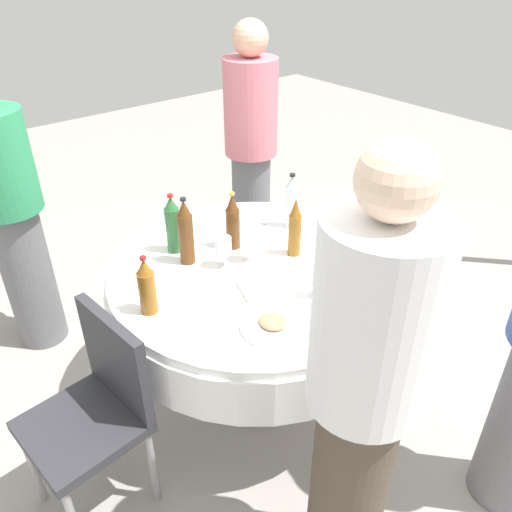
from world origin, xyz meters
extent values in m
plane|color=gray|center=(0.00, 0.00, 0.00)|extent=(10.00, 10.00, 0.00)
cylinder|color=white|center=(0.00, 0.00, 0.72)|extent=(1.33, 1.33, 0.04)
cylinder|color=white|center=(0.00, 0.00, 0.59)|extent=(1.36, 1.36, 0.22)
cylinder|color=slate|center=(0.00, 0.00, 0.24)|extent=(0.14, 0.14, 0.48)
cylinder|color=slate|center=(0.00, 0.00, 0.01)|extent=(0.56, 0.56, 0.03)
cylinder|color=#593314|center=(-0.21, 0.03, 0.84)|extent=(0.07, 0.07, 0.20)
cone|color=#593314|center=(-0.21, 0.03, 0.98)|extent=(0.06, 0.06, 0.08)
cylinder|color=gold|center=(-0.21, 0.03, 1.02)|extent=(0.02, 0.02, 0.01)
cylinder|color=#2D6B38|center=(-0.36, -0.21, 0.85)|extent=(0.07, 0.07, 0.22)
cone|color=#2D6B38|center=(-0.36, -0.21, 0.99)|extent=(0.06, 0.06, 0.06)
cylinder|color=red|center=(-0.36, -0.21, 1.03)|extent=(0.03, 0.03, 0.01)
cylinder|color=silver|center=(-0.18, 0.38, 0.85)|extent=(0.06, 0.06, 0.22)
cone|color=silver|center=(-0.18, 0.38, 0.99)|extent=(0.06, 0.06, 0.06)
cylinder|color=black|center=(-0.18, 0.38, 1.02)|extent=(0.03, 0.03, 0.01)
cylinder|color=#593314|center=(-0.23, -0.21, 0.86)|extent=(0.07, 0.07, 0.24)
cone|color=#593314|center=(-0.23, -0.21, 1.02)|extent=(0.06, 0.06, 0.07)
cylinder|color=black|center=(-0.23, -0.21, 1.06)|extent=(0.03, 0.03, 0.01)
cylinder|color=#593314|center=(0.40, 0.37, 0.85)|extent=(0.06, 0.06, 0.23)
cone|color=#593314|center=(0.40, 0.37, 1.00)|extent=(0.06, 0.06, 0.06)
cylinder|color=silver|center=(0.40, 0.37, 1.03)|extent=(0.03, 0.03, 0.01)
cylinder|color=#8C5619|center=(0.03, 0.21, 0.84)|extent=(0.06, 0.06, 0.20)
cone|color=#8C5619|center=(0.03, 0.21, 0.98)|extent=(0.05, 0.05, 0.08)
cylinder|color=silver|center=(0.03, 0.21, 1.03)|extent=(0.02, 0.02, 0.01)
cylinder|color=#8C5619|center=(-0.02, -0.53, 0.83)|extent=(0.07, 0.07, 0.18)
cone|color=#8C5619|center=(-0.02, -0.53, 0.95)|extent=(0.06, 0.06, 0.06)
cylinder|color=red|center=(-0.02, -0.53, 0.99)|extent=(0.03, 0.03, 0.01)
cylinder|color=white|center=(-0.10, -0.11, 0.74)|extent=(0.06, 0.06, 0.00)
cylinder|color=white|center=(-0.10, -0.11, 0.78)|extent=(0.01, 0.01, 0.06)
cylinder|color=white|center=(-0.10, -0.11, 0.85)|extent=(0.07, 0.07, 0.08)
cylinder|color=white|center=(0.33, 0.05, 0.74)|extent=(0.06, 0.06, 0.00)
cylinder|color=white|center=(0.33, 0.05, 0.78)|extent=(0.01, 0.01, 0.06)
cylinder|color=white|center=(0.33, 0.05, 0.84)|extent=(0.06, 0.06, 0.08)
cylinder|color=maroon|center=(0.33, 0.05, 0.82)|extent=(0.05, 0.05, 0.03)
cylinder|color=white|center=(-0.06, 0.01, 0.74)|extent=(0.06, 0.06, 0.00)
cylinder|color=white|center=(-0.06, 0.01, 0.78)|extent=(0.01, 0.01, 0.07)
cylinder|color=white|center=(-0.06, 0.01, 0.85)|extent=(0.07, 0.07, 0.06)
cylinder|color=gold|center=(-0.06, 0.01, 0.83)|extent=(0.06, 0.06, 0.03)
cylinder|color=white|center=(0.33, 0.24, 0.74)|extent=(0.06, 0.06, 0.00)
cylinder|color=white|center=(0.33, 0.24, 0.78)|extent=(0.01, 0.01, 0.08)
cylinder|color=white|center=(0.33, 0.24, 0.85)|extent=(0.06, 0.06, 0.07)
cylinder|color=maroon|center=(0.33, 0.24, 0.84)|extent=(0.05, 0.05, 0.03)
cylinder|color=white|center=(0.36, -0.22, 0.75)|extent=(0.25, 0.25, 0.02)
ellipsoid|color=tan|center=(0.36, -0.22, 0.77)|extent=(0.11, 0.10, 0.02)
cylinder|color=white|center=(0.10, 0.46, 0.75)|extent=(0.21, 0.21, 0.02)
ellipsoid|color=#8C9E59|center=(0.10, 0.46, 0.77)|extent=(0.10, 0.08, 0.02)
cube|color=silver|center=(-0.17, -0.36, 0.74)|extent=(0.15, 0.12, 0.00)
cube|color=silver|center=(0.50, 0.01, 0.74)|extent=(0.06, 0.18, 0.00)
cube|color=silver|center=(-0.34, 0.23, 0.74)|extent=(0.13, 0.14, 0.00)
cube|color=white|center=(0.13, -0.08, 0.75)|extent=(0.22, 0.22, 0.02)
cylinder|color=#4C3F33|center=(0.88, -0.32, 0.44)|extent=(0.26, 0.26, 0.87)
cylinder|color=white|center=(0.88, -0.32, 1.16)|extent=(0.34, 0.34, 0.59)
sphere|color=beige|center=(0.88, -0.32, 1.56)|extent=(0.20, 0.20, 0.20)
cylinder|color=slate|center=(-1.09, -0.72, 0.42)|extent=(0.26, 0.26, 0.84)
cylinder|color=slate|center=(-1.00, 0.78, 0.40)|extent=(0.26, 0.26, 0.80)
cylinder|color=#D8727F|center=(-1.00, 0.78, 1.10)|extent=(0.34, 0.34, 0.60)
sphere|color=#D8AD8C|center=(-1.00, 0.78, 1.50)|extent=(0.22, 0.22, 0.22)
cube|color=#2D2D33|center=(0.09, -0.92, 0.45)|extent=(0.44, 0.44, 0.04)
cube|color=#2D2D33|center=(0.07, -0.74, 0.66)|extent=(0.40, 0.08, 0.42)
cylinder|color=gray|center=(-0.07, -1.10, 0.21)|extent=(0.03, 0.03, 0.43)
cylinder|color=gray|center=(-0.10, -0.77, 0.21)|extent=(0.03, 0.03, 0.43)
cylinder|color=gray|center=(0.24, -0.73, 0.21)|extent=(0.03, 0.03, 0.43)
camera|label=1|loc=(1.49, -1.23, 2.02)|focal=35.90mm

